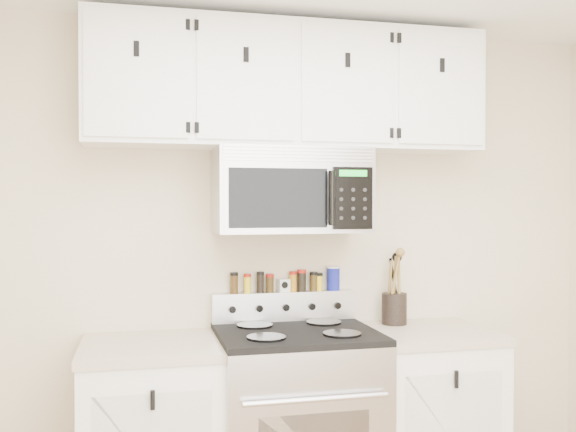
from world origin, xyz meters
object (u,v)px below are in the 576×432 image
Objects in this scene: range at (297,425)px; salt_canister at (333,278)px; microwave at (291,191)px; utensil_crock at (394,306)px.

salt_canister reaches higher than range.
microwave is at bearing 89.77° from range.
utensil_crock is at bearing 6.48° from microwave.
microwave is 1.96× the size of utensil_crock.
utensil_crock is at bearing -15.90° from salt_canister.
range is at bearing -161.73° from utensil_crock.
utensil_crock is 3.03× the size of salt_canister.
salt_canister is at bearing 46.00° from range.
range is at bearing -90.23° from microwave.
microwave is 0.85m from utensil_crock.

